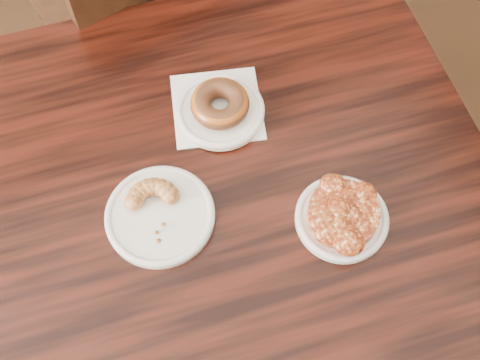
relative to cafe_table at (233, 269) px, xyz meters
name	(u,v)px	position (x,y,z in m)	size (l,w,h in m)	color
room_walls	(295,62)	(-0.04, -0.24, 1.02)	(5.02, 5.02, 2.80)	tan
cafe_table	(233,269)	(0.00, 0.00, 0.00)	(0.90, 0.90, 0.75)	black
chair_far	(144,20)	(0.01, 0.68, 0.08)	(0.47, 0.47, 0.90)	black
napkin	(217,107)	(0.04, 0.17, 0.38)	(0.15, 0.15, 0.00)	white
plate_donut	(220,111)	(0.04, 0.15, 0.38)	(0.15, 0.15, 0.01)	white
plate_cruller	(160,216)	(-0.12, 0.00, 0.38)	(0.18, 0.18, 0.01)	silver
plate_fritter	(342,219)	(0.15, -0.10, 0.38)	(0.15, 0.15, 0.01)	silver
glazed_donut	(220,104)	(0.04, 0.15, 0.41)	(0.10, 0.10, 0.04)	#9A3F16
apple_fritter	(344,212)	(0.15, -0.10, 0.41)	(0.16, 0.16, 0.04)	#4B1308
cruller_fragment	(159,211)	(-0.12, 0.00, 0.40)	(0.10, 0.10, 0.03)	brown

